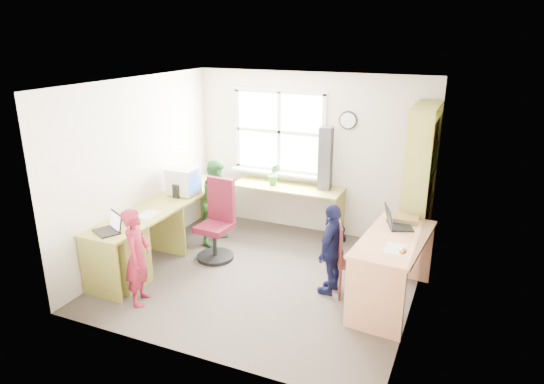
# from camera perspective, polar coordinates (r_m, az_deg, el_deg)

# --- Properties ---
(room) EXTENTS (3.64, 3.44, 2.44)m
(room) POSITION_cam_1_polar(r_m,az_deg,el_deg) (5.81, -0.50, 1.11)
(room) COLOR #403832
(room) RESTS_ON ground
(l_desk) EXTENTS (2.38, 2.95, 0.75)m
(l_desk) POSITION_cam_1_polar(r_m,az_deg,el_deg) (6.40, -12.80, -4.97)
(l_desk) COLOR #98943D
(l_desk) RESTS_ON ground
(right_desk) EXTENTS (0.77, 1.45, 0.81)m
(right_desk) POSITION_cam_1_polar(r_m,az_deg,el_deg) (5.56, 14.06, -7.29)
(right_desk) COLOR tan
(right_desk) RESTS_ON ground
(bookshelf) EXTENTS (0.30, 1.02, 2.10)m
(bookshelf) POSITION_cam_1_polar(r_m,az_deg,el_deg) (6.49, 16.90, 0.17)
(bookshelf) COLOR #98943D
(bookshelf) RESTS_ON ground
(swivel_chair) EXTENTS (0.54, 0.54, 1.09)m
(swivel_chair) POSITION_cam_1_polar(r_m,az_deg,el_deg) (6.57, -6.46, -3.84)
(swivel_chair) COLOR black
(swivel_chair) RESTS_ON ground
(wooden_chair) EXTENTS (0.50, 0.50, 0.88)m
(wooden_chair) POSITION_cam_1_polar(r_m,az_deg,el_deg) (5.69, 8.93, -7.50)
(wooden_chair) COLOR #511F1B
(wooden_chair) RESTS_ON ground
(crt_monitor) EXTENTS (0.39, 0.35, 0.38)m
(crt_monitor) POSITION_cam_1_polar(r_m,az_deg,el_deg) (6.91, -10.38, 1.27)
(crt_monitor) COLOR silver
(crt_monitor) RESTS_ON l_desk
(laptop_left) EXTENTS (0.40, 0.38, 0.22)m
(laptop_left) POSITION_cam_1_polar(r_m,az_deg,el_deg) (5.89, -18.51, -3.96)
(laptop_left) COLOR black
(laptop_left) RESTS_ON l_desk
(laptop_right) EXTENTS (0.40, 0.43, 0.24)m
(laptop_right) POSITION_cam_1_polar(r_m,az_deg,el_deg) (5.74, 14.31, -3.41)
(laptop_right) COLOR black
(laptop_right) RESTS_ON right_desk
(speaker_a) EXTENTS (0.11, 0.11, 0.19)m
(speaker_a) POSITION_cam_1_polar(r_m,az_deg,el_deg) (6.82, -11.09, 0.14)
(speaker_a) COLOR black
(speaker_a) RESTS_ON l_desk
(speaker_b) EXTENTS (0.10, 0.10, 0.17)m
(speaker_b) POSITION_cam_1_polar(r_m,az_deg,el_deg) (7.18, -9.34, 1.10)
(speaker_b) COLOR black
(speaker_b) RESTS_ON l_desk
(cd_tower) EXTENTS (0.19, 0.17, 0.91)m
(cd_tower) POSITION_cam_1_polar(r_m,az_deg,el_deg) (7.00, 6.30, 3.94)
(cd_tower) COLOR black
(cd_tower) RESTS_ON l_desk
(game_box) EXTENTS (0.32, 0.32, 0.06)m
(game_box) POSITION_cam_1_polar(r_m,az_deg,el_deg) (5.96, 15.43, -2.96)
(game_box) COLOR red
(game_box) RESTS_ON right_desk
(paper_a) EXTENTS (0.22, 0.31, 0.00)m
(paper_a) POSITION_cam_1_polar(r_m,az_deg,el_deg) (6.29, -14.40, -2.58)
(paper_a) COLOR beige
(paper_a) RESTS_ON l_desk
(paper_b) EXTENTS (0.21, 0.30, 0.00)m
(paper_b) POSITION_cam_1_polar(r_m,az_deg,el_deg) (5.19, 14.24, -6.46)
(paper_b) COLOR beige
(paper_b) RESTS_ON right_desk
(potted_plant) EXTENTS (0.22, 0.20, 0.33)m
(potted_plant) POSITION_cam_1_polar(r_m,az_deg,el_deg) (7.21, 0.27, 2.07)
(potted_plant) COLOR #2E6B2B
(potted_plant) RESTS_ON l_desk
(person_red) EXTENTS (0.40, 0.48, 1.13)m
(person_red) POSITION_cam_1_polar(r_m,az_deg,el_deg) (5.63, -15.54, -7.34)
(person_red) COLOR maroon
(person_red) RESTS_ON ground
(person_green) EXTENTS (0.50, 0.62, 1.24)m
(person_green) POSITION_cam_1_polar(r_m,az_deg,el_deg) (7.00, -6.31, -1.12)
(person_green) COLOR #2D712E
(person_green) RESTS_ON ground
(person_navy) EXTENTS (0.36, 0.68, 1.10)m
(person_navy) POSITION_cam_1_polar(r_m,az_deg,el_deg) (5.68, 7.13, -6.67)
(person_navy) COLOR #121539
(person_navy) RESTS_ON ground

